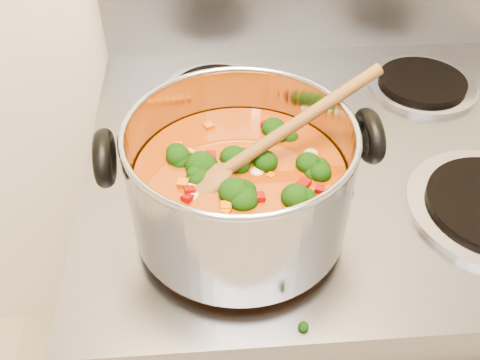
{
  "coord_description": "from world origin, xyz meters",
  "views": [
    {
      "loc": [
        -0.15,
        0.52,
        1.46
      ],
      "look_at": [
        -0.11,
        1.0,
        1.01
      ],
      "focal_mm": 40.0,
      "sensor_mm": 36.0,
      "label": 1
    }
  ],
  "objects": [
    {
      "name": "cooktop_crumbs",
      "position": [
        -0.07,
        1.15,
        0.92
      ],
      "size": [
        0.09,
        0.04,
        0.01
      ],
      "color": "black",
      "rests_on": "electric_range"
    },
    {
      "name": "wooden_spoon",
      "position": [
        -0.1,
        1.0,
        1.05
      ],
      "size": [
        0.27,
        0.14,
        0.12
      ],
      "rotation": [
        0.0,
        0.0,
        0.41
      ],
      "color": "brown",
      "rests_on": "stockpot"
    },
    {
      "name": "electric_range",
      "position": [
        0.06,
        1.16,
        0.47
      ],
      "size": [
        0.79,
        0.71,
        1.08
      ],
      "color": "gray",
      "rests_on": "ground"
    },
    {
      "name": "stockpot",
      "position": [
        -0.11,
        0.99,
        1.01
      ],
      "size": [
        0.33,
        0.28,
        0.17
      ],
      "rotation": [
        0.0,
        0.0,
        0.06
      ],
      "color": "#A5A6AD",
      "rests_on": "electric_range"
    }
  ]
}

